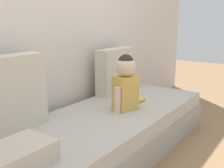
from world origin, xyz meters
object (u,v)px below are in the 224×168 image
Objects in this scene: throw_pillow_right at (116,71)px; toddler at (126,82)px; folded_blanket at (16,157)px; throw_pillow_left at (7,95)px; banana at (141,100)px; couch at (105,136)px.

toddler is (-0.46, -0.41, 0.01)m from throw_pillow_right.
folded_blanket is at bearing -177.87° from toddler.
throw_pillow_right is 1.38× the size of folded_blanket.
folded_blanket is (-1.19, -0.04, -0.20)m from toddler.
throw_pillow_left is 3.47× the size of banana.
couch is at bearing 172.54° from banana.
throw_pillow_right is at bearing 0.00° from throw_pillow_left.
throw_pillow_left is 1.36m from throw_pillow_right.
throw_pillow_right is (0.68, 0.35, 0.44)m from couch.
banana is at bearing -19.13° from throw_pillow_left.
throw_pillow_left reaches higher than toddler.
banana is at bearing 0.14° from toddler.
throw_pillow_right reaches higher than couch.
throw_pillow_left is 1.48× the size of folded_blanket.
throw_pillow_right reaches higher than folded_blanket.
toddler reaches higher than throw_pillow_right.
throw_pillow_left reaches higher than banana.
throw_pillow_right is 1.10× the size of toddler.
throw_pillow_left reaches higher than throw_pillow_right.
banana is (1.19, -0.41, -0.26)m from throw_pillow_left.
throw_pillow_right reaches higher than banana.
throw_pillow_right is at bearing 15.59° from folded_blanket.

